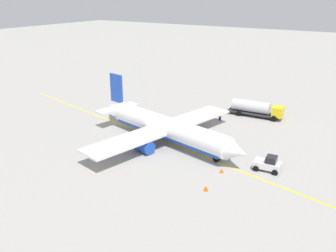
{
  "coord_description": "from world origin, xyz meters",
  "views": [
    {
      "loc": [
        29.84,
        -46.4,
        23.42
      ],
      "look_at": [
        0.0,
        0.0,
        3.0
      ],
      "focal_mm": 38.89,
      "sensor_mm": 36.0,
      "label": 1
    }
  ],
  "objects": [
    {
      "name": "ground_plane",
      "position": [
        0.0,
        0.0,
        0.0
      ],
      "size": [
        400.0,
        400.0,
        0.0
      ],
      "primitive_type": "plane",
      "color": "#9E9B96"
    },
    {
      "name": "airplane",
      "position": [
        -0.51,
        0.11,
        2.56
      ],
      "size": [
        31.14,
        30.15,
        9.48
      ],
      "color": "white",
      "rests_on": "ground"
    },
    {
      "name": "fuel_tanker",
      "position": [
        7.32,
        20.87,
        1.73
      ],
      "size": [
        10.99,
        3.37,
        3.15
      ],
      "color": "#2D2D33",
      "rests_on": "ground"
    },
    {
      "name": "pushback_tug",
      "position": [
        16.95,
        -0.65,
        1.01
      ],
      "size": [
        3.77,
        2.61,
        2.2
      ],
      "color": "silver",
      "rests_on": "ground"
    },
    {
      "name": "refueling_worker",
      "position": [
        2.35,
        14.97,
        0.82
      ],
      "size": [
        0.41,
        0.55,
        1.71
      ],
      "color": "navy",
      "rests_on": "ground"
    },
    {
      "name": "safety_cone_nose",
      "position": [
        11.84,
        -4.75,
        0.33
      ],
      "size": [
        0.59,
        0.59,
        0.65
      ],
      "primitive_type": "cone",
      "color": "#F2590F",
      "rests_on": "ground"
    },
    {
      "name": "safety_cone_wingtip",
      "position": [
        12.24,
        -10.25,
        0.36
      ],
      "size": [
        0.64,
        0.64,
        0.72
      ],
      "primitive_type": "cone",
      "color": "#F2590F",
      "rests_on": "ground"
    },
    {
      "name": "taxi_line_marking",
      "position": [
        0.0,
        0.0,
        0.01
      ],
      "size": [
        86.35,
        18.7,
        0.01
      ],
      "primitive_type": "cube",
      "rotation": [
        0.0,
        0.0,
        -0.21
      ],
      "color": "yellow",
      "rests_on": "ground"
    }
  ]
}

